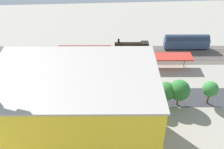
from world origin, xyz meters
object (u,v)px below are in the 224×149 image
at_px(parked_car_2, 135,88).
at_px(construction_building, 77,113).
at_px(parked_car_4, 95,89).
at_px(parked_car_1, 155,86).
at_px(locomotive, 133,46).
at_px(box_truck_2, 30,98).
at_px(street_tree_4, 56,97).
at_px(street_tree_3, 210,89).
at_px(parked_car_0, 176,86).
at_px(street_tree_1, 179,90).
at_px(parked_car_3, 114,88).
at_px(street_tree_5, 166,91).
at_px(traffic_light, 62,100).
at_px(box_truck_1, 105,93).
at_px(street_tree_2, 153,96).
at_px(passenger_coach, 187,42).
at_px(freight_coach_far, 85,53).
at_px(street_tree_0, 20,100).
at_px(box_truck_0, 83,93).

relative_size(parked_car_2, construction_building, 0.12).
bearing_deg(parked_car_4, parked_car_1, -179.16).
bearing_deg(construction_building, locomotive, -109.63).
distance_m(box_truck_2, street_tree_4, 10.20).
height_order(locomotive, street_tree_3, street_tree_3).
xyz_separation_m(parked_car_0, parked_car_1, (6.73, -0.58, -0.10)).
height_order(street_tree_1, street_tree_3, street_tree_1).
xyz_separation_m(parked_car_3, parked_car_4, (5.81, -0.03, -0.07)).
xyz_separation_m(street_tree_5, traffic_light, (28.90, 0.68, -0.99)).
height_order(parked_car_3, parked_car_4, parked_car_3).
xyz_separation_m(box_truck_1, box_truck_2, (21.76, 0.96, 0.03)).
bearing_deg(parked_car_2, parked_car_4, -1.69).
height_order(parked_car_0, box_truck_1, box_truck_1).
distance_m(box_truck_2, street_tree_2, 35.20).
height_order(passenger_coach, street_tree_2, street_tree_2).
relative_size(passenger_coach, box_truck_1, 1.76).
relative_size(locomotive, freight_coach_far, 0.73).
bearing_deg(street_tree_0, parked_car_0, -168.55).
bearing_deg(street_tree_3, box_truck_0, -7.87).
bearing_deg(box_truck_0, street_tree_2, 161.65).
xyz_separation_m(parked_car_3, box_truck_0, (9.53, 2.78, 0.91)).
xyz_separation_m(locomotive, parked_car_3, (9.11, 24.34, -0.96)).
bearing_deg(street_tree_4, locomotive, -127.59).
relative_size(locomotive, traffic_light, 2.40).
bearing_deg(street_tree_0, street_tree_3, -178.18).
bearing_deg(parked_car_0, construction_building, 34.85).
xyz_separation_m(parked_car_2, box_truck_2, (31.07, 3.84, 0.90)).
bearing_deg(parked_car_3, street_tree_4, 28.46).
bearing_deg(box_truck_0, street_tree_4, 41.46).
bearing_deg(parked_car_4, passenger_coach, -145.51).
bearing_deg(street_tree_5, construction_building, 28.37).
bearing_deg(street_tree_1, street_tree_0, 1.98).
relative_size(passenger_coach, street_tree_2, 2.48).
xyz_separation_m(parked_car_0, traffic_light, (34.40, 8.23, 3.21)).
distance_m(parked_car_0, parked_car_3, 19.40).
relative_size(freight_coach_far, street_tree_1, 2.37).
xyz_separation_m(parked_car_4, street_tree_2, (-15.74, 9.27, 4.12)).
bearing_deg(freight_coach_far, locomotive, -162.06).
height_order(parked_car_0, parked_car_1, parked_car_0).
xyz_separation_m(street_tree_1, street_tree_2, (7.74, 1.30, -0.47)).
relative_size(box_truck_1, box_truck_2, 1.08).
height_order(box_truck_2, traffic_light, traffic_light).
relative_size(construction_building, street_tree_5, 4.52).
relative_size(parked_car_0, construction_building, 0.12).
xyz_separation_m(locomotive, parked_car_0, (-10.29, 24.61, -0.92)).
distance_m(freight_coach_far, street_tree_3, 44.44).
distance_m(passenger_coach, parked_car_4, 43.00).
height_order(passenger_coach, street_tree_5, street_tree_5).
bearing_deg(street_tree_0, street_tree_1, -178.02).
xyz_separation_m(parked_car_0, box_truck_2, (44.15, 3.89, 0.84)).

